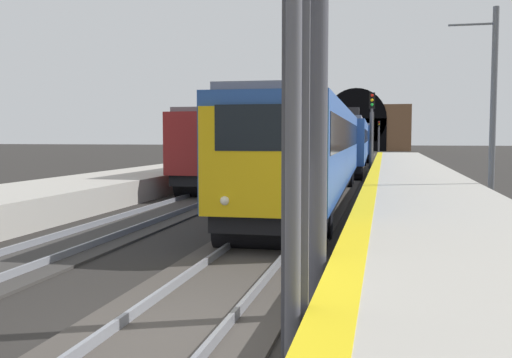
{
  "coord_description": "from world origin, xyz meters",
  "views": [
    {
      "loc": [
        -6.79,
        -2.74,
        2.65
      ],
      "look_at": [
        12.0,
        1.43,
        1.22
      ],
      "focal_mm": 40.79,
      "sensor_mm": 36.0,
      "label": 1
    }
  ],
  "objects": [
    {
      "name": "train_adjacent_platform",
      "position": [
        35.22,
        4.61,
        2.21
      ],
      "size": [
        39.12,
        3.05,
        4.73
      ],
      "rotation": [
        0.0,
        0.0,
        -0.01
      ],
      "color": "maroon",
      "rests_on": "ground_plane"
    },
    {
      "name": "railway_signal_far",
      "position": [
        78.85,
        -1.86,
        2.84
      ],
      "size": [
        0.39,
        0.38,
        4.81
      ],
      "rotation": [
        0.0,
        0.0,
        3.14
      ],
      "color": "#4C4C54",
      "rests_on": "ground_plane"
    },
    {
      "name": "track_main_line",
      "position": [
        0.0,
        0.0,
        0.04
      ],
      "size": [
        160.0,
        2.82,
        0.21
      ],
      "color": "#423D38",
      "rests_on": "ground_plane"
    },
    {
      "name": "ground_plane",
      "position": [
        0.0,
        0.0,
        0.0
      ],
      "size": [
        320.0,
        320.0,
        0.0
      ],
      "primitive_type": "plane",
      "color": "#282623"
    },
    {
      "name": "platform_right",
      "position": [
        0.0,
        -4.08,
        0.46
      ],
      "size": [
        112.0,
        4.13,
        0.92
      ],
      "primitive_type": "cube",
      "color": "#ADA89E",
      "rests_on": "ground_plane"
    },
    {
      "name": "tunnel_portal",
      "position": [
        97.34,
        2.3,
        4.09
      ],
      "size": [
        2.32,
        18.89,
        10.97
      ],
      "color": "brown",
      "rests_on": "ground_plane"
    },
    {
      "name": "platform_right_edge_strip",
      "position": [
        0.0,
        -2.26,
        0.92
      ],
      "size": [
        112.0,
        0.5,
        0.01
      ],
      "primitive_type": "cube",
      "color": "yellow",
      "rests_on": "platform_right"
    },
    {
      "name": "catenary_mast_far",
      "position": [
        15.66,
        -6.52,
        3.71
      ],
      "size": [
        0.22,
        1.73,
        7.26
      ],
      "color": "#595B60",
      "rests_on": "ground_plane"
    },
    {
      "name": "railway_signal_near",
      "position": [
        -1.11,
        -1.86,
        3.61
      ],
      "size": [
        0.39,
        0.38,
        6.04
      ],
      "rotation": [
        0.0,
        0.0,
        3.14
      ],
      "color": "#4C4C54",
      "rests_on": "ground_plane"
    },
    {
      "name": "train_main_approaching",
      "position": [
        36.71,
        -0.0,
        2.21
      ],
      "size": [
        63.63,
        3.22,
        4.73
      ],
      "rotation": [
        0.0,
        0.0,
        3.16
      ],
      "color": "#264C99",
      "rests_on": "ground_plane"
    },
    {
      "name": "railway_signal_mid",
      "position": [
        32.75,
        -1.86,
        3.32
      ],
      "size": [
        0.39,
        0.38,
        5.51
      ],
      "rotation": [
        0.0,
        0.0,
        3.14
      ],
      "color": "#4C4C54",
      "rests_on": "ground_plane"
    }
  ]
}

